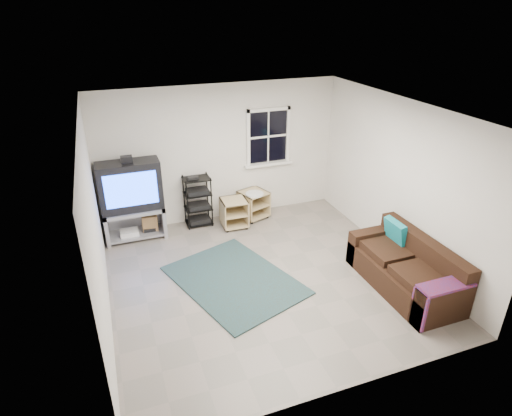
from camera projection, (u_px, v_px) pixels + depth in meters
name	position (u px, v px, depth m)	size (l,w,h in m)	color
room	(268.00, 140.00, 8.24)	(4.60, 4.62, 4.60)	slate
tv_unit	(131.00, 194.00, 7.47)	(1.06, 0.53, 1.55)	#9E9EA6
av_rack	(198.00, 204.00, 8.10)	(0.50, 0.36, 0.99)	black
side_table_left	(234.00, 211.00, 8.11)	(0.48, 0.48, 0.55)	tan
side_table_right	(252.00, 202.00, 8.43)	(0.63, 0.63, 0.57)	tan
sofa	(406.00, 270.00, 6.34)	(0.83, 1.86, 0.85)	black
shag_rug	(234.00, 280.00, 6.60)	(1.48, 2.04, 0.02)	black
paper_bag	(150.00, 225.00, 7.84)	(0.27, 0.17, 0.39)	#9B7645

